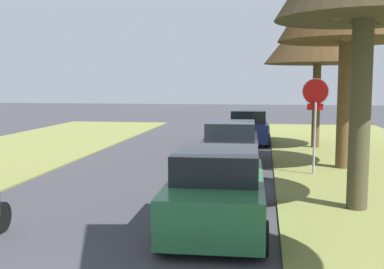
{
  "coord_description": "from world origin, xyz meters",
  "views": [
    {
      "loc": [
        3.27,
        -2.82,
        2.89
      ],
      "look_at": [
        1.32,
        9.84,
        1.47
      ],
      "focal_mm": 44.11,
      "sensor_mm": 36.0,
      "label": 1
    }
  ],
  "objects_px": {
    "street_tree_right_far": "(318,30)",
    "parked_sedan_navy": "(248,127)",
    "parked_sedan_black": "(231,146)",
    "stop_sign_far": "(315,105)",
    "parked_sedan_green": "(217,190)"
  },
  "relations": [
    {
      "from": "stop_sign_far",
      "to": "street_tree_right_far",
      "type": "distance_m",
      "value": 7.0
    },
    {
      "from": "stop_sign_far",
      "to": "parked_sedan_black",
      "type": "xyz_separation_m",
      "value": [
        -2.66,
        1.18,
        -1.47
      ]
    },
    {
      "from": "stop_sign_far",
      "to": "parked_sedan_green",
      "type": "bearing_deg",
      "value": -113.72
    },
    {
      "from": "street_tree_right_far",
      "to": "parked_sedan_navy",
      "type": "bearing_deg",
      "value": 150.42
    },
    {
      "from": "street_tree_right_far",
      "to": "parked_sedan_navy",
      "type": "height_order",
      "value": "street_tree_right_far"
    },
    {
      "from": "street_tree_right_far",
      "to": "parked_sedan_navy",
      "type": "xyz_separation_m",
      "value": [
        -3.01,
        1.71,
        -4.4
      ]
    },
    {
      "from": "stop_sign_far",
      "to": "street_tree_right_far",
      "type": "height_order",
      "value": "street_tree_right_far"
    },
    {
      "from": "parked_sedan_black",
      "to": "parked_sedan_navy",
      "type": "height_order",
      "value": "same"
    },
    {
      "from": "parked_sedan_black",
      "to": "parked_sedan_navy",
      "type": "xyz_separation_m",
      "value": [
        0.35,
        6.85,
        0.0
      ]
    },
    {
      "from": "street_tree_right_far",
      "to": "parked_sedan_black",
      "type": "distance_m",
      "value": 7.56
    },
    {
      "from": "parked_sedan_black",
      "to": "stop_sign_far",
      "type": "bearing_deg",
      "value": -23.93
    },
    {
      "from": "street_tree_right_far",
      "to": "parked_sedan_green",
      "type": "relative_size",
      "value": 1.47
    },
    {
      "from": "parked_sedan_black",
      "to": "street_tree_right_far",
      "type": "bearing_deg",
      "value": 56.85
    },
    {
      "from": "stop_sign_far",
      "to": "parked_sedan_navy",
      "type": "bearing_deg",
      "value": 106.04
    },
    {
      "from": "street_tree_right_far",
      "to": "parked_sedan_black",
      "type": "xyz_separation_m",
      "value": [
        -3.36,
        -5.14,
        -4.4
      ]
    }
  ]
}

